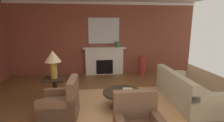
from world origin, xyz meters
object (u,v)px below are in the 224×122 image
Objects in this scene: fireplace at (104,62)px; coffee_table at (122,96)px; sofa at (184,91)px; vase_tall_corner at (142,66)px; table_lamp at (53,59)px; side_table at (55,89)px; mantel_mirror at (104,31)px; armchair_near_window at (61,106)px; vase_mantel_right at (117,44)px.

coffee_table is (0.20, -3.17, -0.22)m from fireplace.
sofa is 2.68× the size of vase_tall_corner.
table_lamp reaches higher than fireplace.
side_table is 0.82m from table_lamp.
mantel_mirror is 1.37× the size of armchair_near_window.
vase_tall_corner is (3.15, 2.32, -0.83)m from table_lamp.
vase_tall_corner reaches higher than coffee_table.
side_table is at bearing -143.63° from vase_tall_corner.
mantel_mirror is 1.30× the size of coffee_table.
armchair_near_window is 4.13× the size of vase_mantel_right.
side_table is (-3.53, 0.39, 0.10)m from sofa.
armchair_near_window reaches higher than coffee_table.
fireplace is 3.19m from coffee_table.
fireplace is 1.62m from vase_tall_corner.
sofa is (1.96, -3.01, -0.26)m from fireplace.
sofa reaches higher than coffee_table.
side_table is at bearing 0.00° from table_lamp.
sofa is at bearing 8.53° from armchair_near_window.
vase_tall_corner is at bearing 36.37° from side_table.
vase_tall_corner is at bearing 48.28° from armchair_near_window.
fireplace is at bearing 174.87° from vase_mantel_right.
sofa is at bearing -57.92° from mantel_mirror.
sofa is 3.55m from side_table.
sofa is 2.83× the size of table_lamp.
mantel_mirror is 4.01m from sofa.
coffee_table is 1.33× the size of table_lamp.
table_lamp is (-1.77, 0.55, 0.89)m from coffee_table.
vase_mantel_right reaches higher than vase_tall_corner.
vase_mantel_right is (-1.41, 2.96, 0.99)m from sofa.
vase_mantel_right is 0.29× the size of vase_tall_corner.
coffee_table is (0.20, -3.29, -1.52)m from mantel_mirror.
armchair_near_window is 4.28m from vase_tall_corner.
armchair_near_window is 1.36× the size of side_table.
vase_mantel_right is (2.12, 2.57, 0.89)m from side_table.
mantel_mirror is at bearing 60.20° from table_lamp.
sofa is at bearing 5.25° from coffee_table.
sofa is (1.96, -3.13, -1.56)m from mantel_mirror.
coffee_table is at bearing -17.38° from side_table.
armchair_near_window is (-1.27, -3.61, -1.55)m from mantel_mirror.
fireplace is 1.39× the size of mantel_mirror.
vase_tall_corner is (1.03, -0.25, -0.89)m from vase_mantel_right.
fireplace is at bearing -90.00° from mantel_mirror.
vase_tall_corner is at bearing -10.72° from fireplace.
fireplace is 2.57× the size of side_table.
table_lamp is at bearing 109.00° from armchair_near_window.
mantel_mirror is at bearing 93.47° from coffee_table.
table_lamp is at bearing 162.62° from coffee_table.
vase_mantel_right reaches higher than coffee_table.
fireplace reaches higher than side_table.
vase_mantel_right is at bearing 83.60° from coffee_table.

